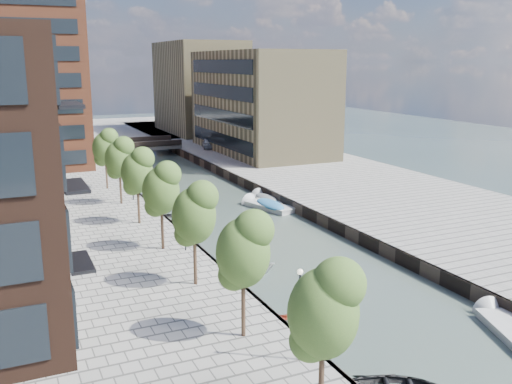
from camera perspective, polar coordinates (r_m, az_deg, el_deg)
water at (r=56.30m, az=-4.96°, el=-1.05°), size 300.00×300.00×0.00m
quay_right at (r=63.18m, az=8.83°, el=0.85°), size 20.00×140.00×1.00m
quay_wall_left at (r=54.52m, az=-11.02°, el=-1.16°), size 0.25×140.00×1.00m
quay_wall_right at (r=58.43m, az=0.68°, el=0.02°), size 0.25×140.00×1.00m
far_closure at (r=113.77m, az=-15.22°, el=5.88°), size 80.00×40.00×1.00m
tan_block_near at (r=81.27m, az=0.42°, el=9.00°), size 12.00×25.00×14.00m
tan_block_far at (r=105.34m, az=-5.64°, el=10.38°), size 12.00×20.00×16.00m
bridge at (r=86.36m, az=-12.15°, el=4.54°), size 13.00×6.00×1.30m
tree_0 at (r=20.05m, az=6.76°, el=-11.37°), size 2.50×2.50×5.95m
tree_1 at (r=25.86m, az=-1.31°, el=-5.61°), size 2.50×2.50×5.95m
tree_2 at (r=32.15m, az=-6.23°, el=-1.98°), size 2.50×2.50×5.95m
tree_3 at (r=38.68m, az=-9.50°, el=0.47°), size 2.50×2.50×5.95m
tree_4 at (r=45.36m, az=-11.82°, el=2.19°), size 2.50×2.50×5.95m
tree_5 at (r=52.12m, az=-13.55°, el=3.47°), size 2.50×2.50×5.95m
tree_6 at (r=58.93m, az=-14.88°, el=4.46°), size 2.50×2.50×5.95m
lamp_0 at (r=24.53m, az=4.38°, el=-11.21°), size 0.24×0.24×4.12m
lamp_1 at (r=38.52m, az=-7.15°, el=-2.26°), size 0.24×0.24×4.12m
lamp_2 at (r=53.64m, az=-12.29°, el=1.85°), size 0.24×0.24×4.12m
sloop_2 at (r=30.83m, az=4.99°, el=-13.16°), size 4.79×3.90×0.87m
sloop_3 at (r=37.37m, az=-1.23°, el=-8.31°), size 5.26×4.04×1.01m
sloop_4 at (r=50.37m, az=-8.53°, el=-2.82°), size 4.84×3.75×0.92m
motorboat_2 at (r=32.90m, az=23.77°, el=-12.33°), size 3.44×5.52×1.74m
motorboat_3 at (r=53.82m, az=1.03°, el=-1.40°), size 3.55×5.93×1.87m
motorboat_4 at (r=56.54m, az=0.91°, el=-0.73°), size 2.19×4.98×1.61m
car at (r=84.88m, az=-4.76°, el=4.87°), size 2.81×4.62×1.47m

